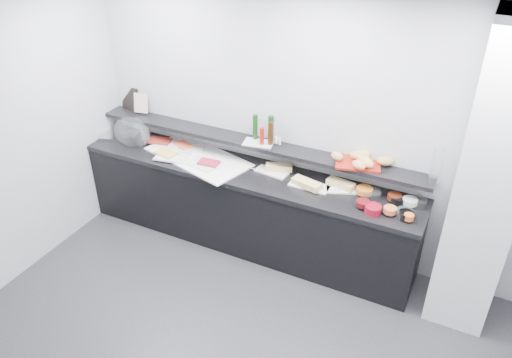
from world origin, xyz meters
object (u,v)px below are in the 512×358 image
at_px(sandwich_plate_mid, 309,186).
at_px(carafe, 437,166).
at_px(cloche_base, 119,136).
at_px(condiment_tray, 258,143).
at_px(framed_print, 130,98).
at_px(bread_tray, 358,163).

relative_size(sandwich_plate_mid, carafe, 1.28).
bearing_deg(cloche_base, carafe, -15.65).
bearing_deg(sandwich_plate_mid, condiment_tray, 166.57).
xyz_separation_m(framed_print, bread_tray, (2.71, -0.10, -0.12)).
relative_size(sandwich_plate_mid, condiment_tray, 1.30).
xyz_separation_m(cloche_base, bread_tray, (2.71, 0.17, 0.24)).
bearing_deg(framed_print, bread_tray, 11.78).
bearing_deg(carafe, condiment_tray, -178.72).
xyz_separation_m(cloche_base, condiment_tray, (1.69, 0.13, 0.24)).
xyz_separation_m(cloche_base, carafe, (3.39, 0.17, 0.38)).
bearing_deg(bread_tray, condiment_tray, 166.47).
xyz_separation_m(sandwich_plate_mid, condiment_tray, (-0.62, 0.15, 0.25)).
distance_m(condiment_tray, bread_tray, 1.01).
bearing_deg(cloche_base, framed_print, 72.37).
height_order(sandwich_plate_mid, carafe, carafe).
bearing_deg(condiment_tray, bread_tray, -8.93).
relative_size(condiment_tray, carafe, 0.99).
xyz_separation_m(condiment_tray, carafe, (1.70, 0.04, 0.14)).
bearing_deg(bread_tray, carafe, -15.40).
bearing_deg(carafe, framed_print, 178.29).
xyz_separation_m(condiment_tray, bread_tray, (1.01, 0.04, 0.00)).
distance_m(sandwich_plate_mid, bread_tray, 0.50).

